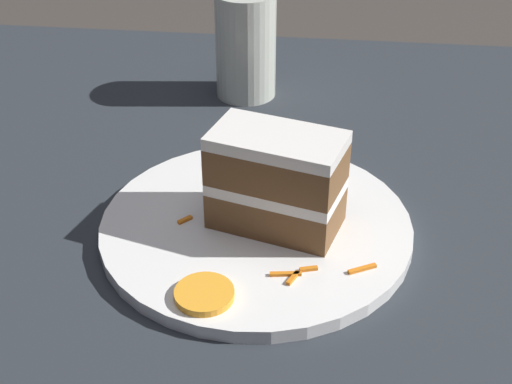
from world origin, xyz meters
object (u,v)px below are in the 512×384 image
Objects in this scene: plate at (256,227)px; cream_dollop at (268,144)px; cake_slice at (276,181)px; orange_garnish at (204,294)px; drinking_glass at (243,52)px.

cream_dollop is at bearing 179.76° from plate.
cake_slice is at bearing 9.88° from cream_dollop.
plate is at bearing 164.95° from orange_garnish.
drinking_glass is at bearing -170.15° from plate.
cake_slice is 2.62× the size of orange_garnish.
plate is 0.31m from drinking_glass.
cake_slice is 2.26× the size of cream_dollop.
cream_dollop is at bearing 172.01° from orange_garnish.
plate is at bearing 9.85° from drinking_glass.
plate is at bearing 104.38° from cake_slice.
drinking_glass is (-0.30, -0.05, 0.05)m from plate.
cream_dollop is at bearing 25.60° from cake_slice.
orange_garnish is (0.11, -0.05, -0.04)m from cake_slice.
cream_dollop is (-0.11, -0.02, -0.02)m from cake_slice.
plate is 0.06m from cake_slice.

